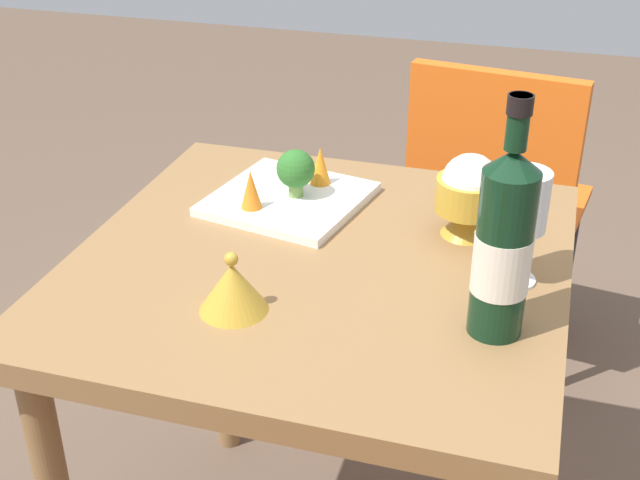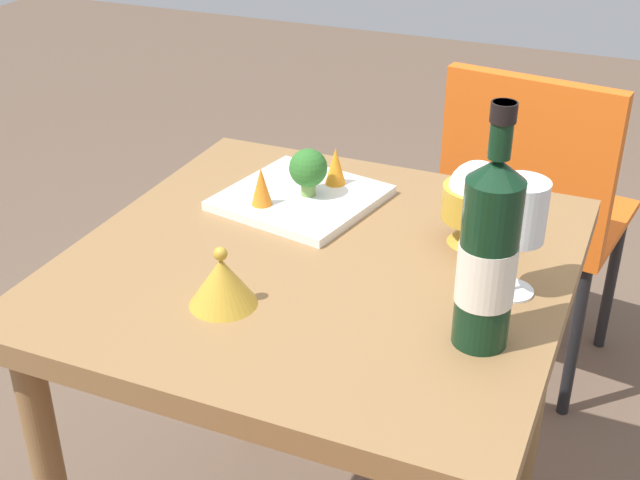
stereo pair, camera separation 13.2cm
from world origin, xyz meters
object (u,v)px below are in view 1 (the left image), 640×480
(chair_near_window, at_px, (494,190))
(carrot_garnish_left, at_px, (320,165))
(wine_glass, at_px, (522,204))
(wine_bottle, at_px, (504,245))
(serving_plate, at_px, (288,199))
(broccoli_floret, at_px, (296,170))
(rice_bowl, at_px, (469,194))
(carrot_garnish_right, at_px, (251,189))
(rice_bowl_lid, at_px, (233,287))

(chair_near_window, bearing_deg, carrot_garnish_left, -107.38)
(wine_glass, xyz_separation_m, carrot_garnish_left, (-0.22, -0.37, -0.08))
(wine_bottle, relative_size, serving_plate, 1.15)
(broccoli_floret, bearing_deg, carrot_garnish_left, 157.42)
(chair_near_window, height_order, broccoli_floret, broccoli_floret)
(rice_bowl, xyz_separation_m, carrot_garnish_left, (-0.09, -0.28, -0.02))
(wine_bottle, distance_m, rice_bowl, 0.29)
(rice_bowl, bearing_deg, carrot_garnish_right, -83.95)
(rice_bowl, bearing_deg, broccoli_floret, -95.31)
(rice_bowl, relative_size, carrot_garnish_right, 2.05)
(broccoli_floret, bearing_deg, chair_near_window, 154.56)
(chair_near_window, xyz_separation_m, rice_bowl, (0.66, 0.00, 0.29))
(wine_glass, bearing_deg, wine_bottle, -5.34)
(chair_near_window, relative_size, wine_bottle, 2.52)
(wine_glass, xyz_separation_m, carrot_garnish_right, (-0.09, -0.45, -0.08))
(wine_glass, xyz_separation_m, rice_bowl_lid, (0.20, -0.37, -0.09))
(chair_near_window, distance_m, rice_bowl, 0.73)
(wine_bottle, xyz_separation_m, wine_glass, (-0.14, 0.01, -0.01))
(serving_plate, bearing_deg, chair_near_window, 153.62)
(broccoli_floret, bearing_deg, serving_plate, -81.46)
(wine_bottle, bearing_deg, carrot_garnish_left, -135.33)
(chair_near_window, xyz_separation_m, wine_bottle, (0.93, 0.08, 0.35))
(rice_bowl_lid, height_order, carrot_garnish_right, rice_bowl_lid)
(wine_bottle, relative_size, broccoli_floret, 3.93)
(wine_bottle, height_order, broccoli_floret, wine_bottle)
(rice_bowl, distance_m, rice_bowl_lid, 0.43)
(wine_bottle, relative_size, carrot_garnish_left, 4.83)
(rice_bowl_lid, height_order, serving_plate, rice_bowl_lid)
(carrot_garnish_right, bearing_deg, wine_glass, 78.93)
(carrot_garnish_right, bearing_deg, carrot_garnish_left, 146.82)
(serving_plate, xyz_separation_m, broccoli_floret, (-0.00, 0.01, 0.06))
(chair_near_window, height_order, rice_bowl, rice_bowl)
(chair_near_window, xyz_separation_m, serving_plate, (0.64, -0.32, 0.23))
(rice_bowl_lid, height_order, carrot_garnish_left, rice_bowl_lid)
(chair_near_window, distance_m, serving_plate, 0.75)
(rice_bowl, bearing_deg, wine_glass, 34.95)
(carrot_garnish_left, bearing_deg, broccoli_floret, -22.58)
(carrot_garnish_left, bearing_deg, carrot_garnish_right, -33.18)
(rice_bowl_lid, relative_size, carrot_garnish_right, 1.44)
(rice_bowl, height_order, serving_plate, rice_bowl)
(chair_near_window, height_order, carrot_garnish_left, chair_near_window)
(wine_glass, xyz_separation_m, rice_bowl, (-0.13, -0.09, -0.05))
(rice_bowl, bearing_deg, wine_bottle, 15.79)
(serving_plate, xyz_separation_m, carrot_garnish_right, (0.07, -0.05, 0.04))
(wine_bottle, height_order, wine_glass, wine_bottle)
(wine_bottle, height_order, serving_plate, wine_bottle)
(rice_bowl, bearing_deg, chair_near_window, -179.70)
(chair_near_window, bearing_deg, broccoli_floret, -107.07)
(wine_bottle, bearing_deg, wine_glass, 174.66)
(wine_bottle, relative_size, carrot_garnish_right, 4.87)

